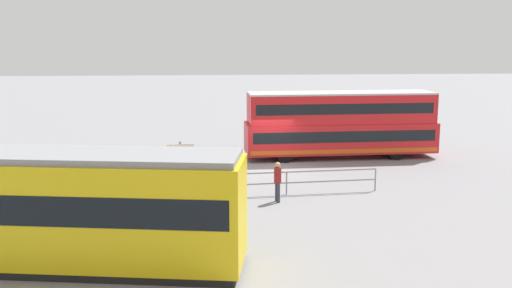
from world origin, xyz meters
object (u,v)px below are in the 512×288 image
(tram_yellow, at_px, (45,207))
(pedestrian_near_railing, at_px, (202,168))
(double_decker_bus, at_px, (340,124))
(info_sign, at_px, (181,157))
(pedestrian_crossing, at_px, (278,179))

(tram_yellow, relative_size, pedestrian_near_railing, 7.91)
(double_decker_bus, xyz_separation_m, info_sign, (9.06, 7.25, -0.32))
(pedestrian_near_railing, relative_size, info_sign, 0.67)
(tram_yellow, bearing_deg, pedestrian_crossing, -141.10)
(pedestrian_near_railing, relative_size, pedestrian_crossing, 0.90)
(double_decker_bus, relative_size, tram_yellow, 0.90)
(pedestrian_near_railing, bearing_deg, double_decker_bus, -142.62)
(double_decker_bus, xyz_separation_m, pedestrian_crossing, (4.81, 9.19, -0.96))
(pedestrian_near_railing, xyz_separation_m, info_sign, (0.93, 1.04, 0.76))
(tram_yellow, bearing_deg, double_decker_bus, -129.31)
(tram_yellow, xyz_separation_m, pedestrian_near_railing, (-4.69, -9.44, -0.98))
(double_decker_bus, height_order, pedestrian_crossing, double_decker_bus)
(pedestrian_near_railing, xyz_separation_m, pedestrian_crossing, (-3.32, 2.98, 0.12))
(pedestrian_near_railing, bearing_deg, info_sign, 48.00)
(pedestrian_crossing, relative_size, info_sign, 0.74)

